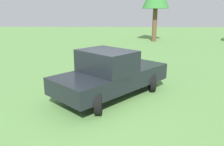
# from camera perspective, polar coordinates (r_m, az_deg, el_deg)

# --- Properties ---
(ground_plane) EXTENTS (80.00, 80.00, 0.00)m
(ground_plane) POSITION_cam_1_polar(r_m,az_deg,el_deg) (8.09, -1.58, -7.34)
(ground_plane) COLOR #5B8C47
(pickup_truck) EXTENTS (4.71, 4.57, 1.80)m
(pickup_truck) POSITION_cam_1_polar(r_m,az_deg,el_deg) (8.29, -0.57, 0.04)
(pickup_truck) COLOR black
(pickup_truck) RESTS_ON ground_plane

